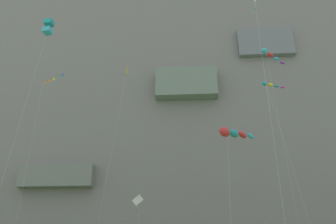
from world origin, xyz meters
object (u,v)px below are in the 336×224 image
(kite_diamond_upper_left, at_px, (138,205))
(kite_windsock_far_left, at_px, (270,85))
(kite_windsock_mid_left, at_px, (270,55))
(kite_banner_front_field, at_px, (50,92))
(kite_box_mid_center, at_px, (48,27))
(kite_windsock_upper_mid, at_px, (233,133))
(kite_diamond_high_center, at_px, (124,84))

(kite_diamond_upper_left, distance_m, kite_windsock_far_left, 26.34)
(kite_windsock_mid_left, height_order, kite_banner_front_field, kite_windsock_mid_left)
(kite_windsock_far_left, bearing_deg, kite_box_mid_center, -159.53)
(kite_diamond_upper_left, distance_m, kite_box_mid_center, 26.00)
(kite_windsock_mid_left, height_order, kite_windsock_far_left, kite_windsock_mid_left)
(kite_windsock_mid_left, height_order, kite_diamond_upper_left, kite_windsock_mid_left)
(kite_diamond_upper_left, bearing_deg, kite_windsock_far_left, 3.94)
(kite_windsock_mid_left, relative_size, kite_windsock_upper_mid, 1.88)
(kite_banner_front_field, distance_m, kite_box_mid_center, 14.76)
(kite_windsock_upper_mid, bearing_deg, kite_banner_front_field, 152.69)
(kite_banner_front_field, height_order, kite_box_mid_center, kite_box_mid_center)
(kite_banner_front_field, bearing_deg, kite_windsock_upper_mid, -27.31)
(kite_banner_front_field, relative_size, kite_windsock_upper_mid, 1.84)
(kite_diamond_high_center, xyz_separation_m, kite_box_mid_center, (-8.84, -8.22, 4.08))
(kite_diamond_high_center, relative_size, kite_box_mid_center, 0.94)
(kite_banner_front_field, xyz_separation_m, kite_box_mid_center, (4.62, -13.90, 1.84))
(kite_banner_front_field, xyz_separation_m, kite_diamond_high_center, (13.46, -5.67, -2.24))
(kite_windsock_mid_left, relative_size, kite_banner_front_field, 1.02)
(kite_windsock_mid_left, height_order, kite_box_mid_center, kite_windsock_mid_left)
(kite_windsock_upper_mid, bearing_deg, kite_windsock_far_left, 56.25)
(kite_box_mid_center, bearing_deg, kite_windsock_upper_mid, -0.58)
(kite_banner_front_field, relative_size, kite_diamond_upper_left, 2.53)
(kite_windsock_upper_mid, relative_size, kite_box_mid_center, 0.54)
(kite_banner_front_field, bearing_deg, kite_windsock_mid_left, -6.90)
(kite_windsock_mid_left, bearing_deg, kite_windsock_far_left, 94.69)
(kite_diamond_high_center, distance_m, kite_windsock_far_left, 21.91)
(kite_diamond_high_center, height_order, kite_windsock_far_left, kite_diamond_high_center)
(kite_diamond_high_center, bearing_deg, kite_windsock_upper_mid, -31.29)
(kite_box_mid_center, bearing_deg, kite_windsock_mid_left, 17.44)
(kite_windsock_mid_left, distance_m, kite_diamond_high_center, 22.44)
(kite_windsock_upper_mid, distance_m, kite_diamond_high_center, 19.94)
(kite_diamond_upper_left, relative_size, kite_box_mid_center, 0.39)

